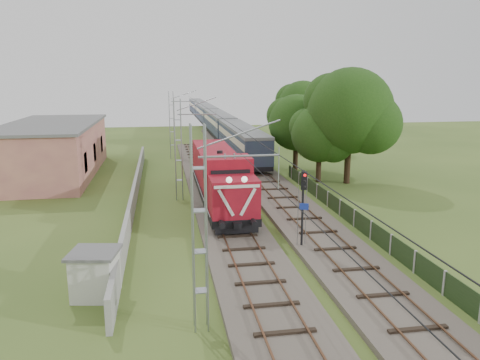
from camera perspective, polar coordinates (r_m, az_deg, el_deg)
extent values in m
plane|color=#3F5A21|center=(26.79, 0.24, -8.62)|extent=(140.00, 140.00, 0.00)
cube|color=#6B6054|center=(33.30, -1.82, -4.10)|extent=(4.20, 70.00, 0.30)
cube|color=black|center=(33.24, -1.82, -3.77)|extent=(2.40, 70.00, 0.10)
cube|color=brown|center=(33.12, -3.28, -3.71)|extent=(0.08, 70.00, 0.05)
cube|color=brown|center=(33.34, -0.37, -3.58)|extent=(0.08, 70.00, 0.05)
cube|color=#6B6054|center=(46.56, 2.11, 0.68)|extent=(4.20, 80.00, 0.30)
cube|color=black|center=(46.52, 2.11, 0.93)|extent=(2.40, 80.00, 0.10)
cube|color=brown|center=(46.35, 1.08, 0.98)|extent=(0.08, 80.00, 0.05)
cube|color=brown|center=(46.68, 3.13, 1.05)|extent=(0.08, 80.00, 0.05)
cylinder|color=gray|center=(17.10, -0.12, 2.94)|extent=(3.00, 0.08, 0.08)
cylinder|color=gray|center=(36.85, -5.29, 7.99)|extent=(3.00, 0.08, 0.08)
cylinder|color=gray|center=(56.77, -6.87, 9.49)|extent=(3.00, 0.08, 0.08)
cylinder|color=black|center=(37.11, -2.93, 6.04)|extent=(0.03, 70.00, 0.03)
cylinder|color=black|center=(36.99, -2.95, 8.04)|extent=(0.03, 70.00, 0.03)
cube|color=#9E9E99|center=(37.76, -12.70, -1.47)|extent=(0.25, 40.00, 1.50)
cube|color=tan|center=(50.31, -21.83, 3.40)|extent=(8.00, 20.00, 5.00)
cube|color=#606060|center=(50.01, -22.07, 6.34)|extent=(8.40, 20.40, 0.25)
cube|color=black|center=(43.80, -18.35, 2.04)|extent=(0.10, 1.60, 1.80)
cube|color=black|center=(49.66, -17.35, 3.27)|extent=(0.10, 1.60, 1.80)
cube|color=black|center=(55.55, -16.55, 4.24)|extent=(0.10, 1.60, 1.80)
cube|color=black|center=(31.56, 13.79, -4.55)|extent=(0.05, 32.00, 1.15)
cube|color=#9E9E99|center=(45.28, 6.34, 0.86)|extent=(0.12, 0.12, 1.20)
cube|color=black|center=(36.29, -2.55, -1.31)|extent=(3.04, 17.21, 0.51)
cube|color=black|center=(31.05, -1.27, -4.27)|extent=(2.23, 3.64, 0.51)
cube|color=black|center=(41.75, -3.49, 0.07)|extent=(2.23, 3.64, 0.51)
cube|color=black|center=(28.31, -0.40, -6.15)|extent=(2.63, 0.25, 0.35)
cube|color=maroon|center=(28.90, -0.78, -1.99)|extent=(2.94, 2.53, 2.33)
sphere|color=white|center=(27.36, -1.34, 0.01)|extent=(0.36, 0.36, 0.36)
sphere|color=white|center=(27.50, 0.54, 0.08)|extent=(0.36, 0.36, 0.36)
cube|color=silver|center=(27.59, -1.72, -2.81)|extent=(1.02, 0.06, 1.69)
cube|color=silver|center=(27.79, 0.97, -2.69)|extent=(1.02, 0.06, 1.69)
cube|color=silver|center=(27.45, -0.37, -0.81)|extent=(2.73, 0.06, 0.18)
cube|color=maroon|center=(31.18, -1.48, -0.06)|extent=(3.04, 2.43, 3.24)
cube|color=black|center=(29.87, -1.15, 0.38)|extent=(2.53, 0.06, 0.91)
cube|color=maroon|center=(38.37, -3.03, 1.83)|extent=(2.83, 12.25, 2.63)
cylinder|color=black|center=(35.10, -2.47, 3.27)|extent=(0.45, 0.45, 0.40)
cylinder|color=gray|center=(30.01, -1.85, 2.89)|extent=(0.12, 0.12, 0.35)
cylinder|color=gray|center=(30.10, -0.71, 2.92)|extent=(0.12, 0.12, 0.35)
cube|color=black|center=(55.30, 0.19, 3.33)|extent=(2.74, 20.82, 0.47)
cube|color=#2E3D4C|center=(55.08, 0.19, 4.89)|extent=(2.84, 20.82, 2.55)
cube|color=beige|center=(55.02, 0.19, 5.37)|extent=(2.88, 19.98, 0.71)
cube|color=slate|center=(54.92, 0.19, 6.35)|extent=(2.89, 20.82, 0.33)
cube|color=black|center=(76.65, -2.59, 5.86)|extent=(2.74, 20.82, 0.47)
cube|color=#2E3D4C|center=(76.49, -2.60, 6.99)|extent=(2.84, 20.82, 2.55)
cube|color=beige|center=(76.44, -2.60, 7.34)|extent=(2.88, 19.98, 0.71)
cube|color=slate|center=(76.37, -2.61, 8.05)|extent=(2.89, 20.82, 0.33)
cube|color=black|center=(98.17, -4.16, 7.29)|extent=(2.74, 20.82, 0.47)
cube|color=#2E3D4C|center=(98.05, -4.18, 8.17)|extent=(2.84, 20.82, 2.55)
cube|color=beige|center=(98.02, -4.18, 8.44)|extent=(2.88, 19.98, 0.71)
cube|color=slate|center=(97.96, -4.19, 8.99)|extent=(2.89, 20.82, 0.33)
cube|color=black|center=(119.79, -5.17, 8.19)|extent=(2.74, 20.82, 0.47)
cube|color=#2E3D4C|center=(119.68, -5.19, 8.91)|extent=(2.84, 20.82, 2.55)
cube|color=beige|center=(119.66, -5.19, 9.14)|extent=(2.88, 19.98, 0.71)
cube|color=slate|center=(119.61, -5.20, 9.59)|extent=(2.89, 20.82, 0.33)
cylinder|color=black|center=(26.42, 7.63, -3.74)|extent=(0.13, 0.13, 4.63)
cube|color=black|center=(25.86, 7.83, -0.08)|extent=(0.37, 0.30, 1.02)
sphere|color=red|center=(25.69, 7.92, 0.57)|extent=(0.17, 0.17, 0.17)
sphere|color=black|center=(25.76, 7.90, -0.13)|extent=(0.17, 0.17, 0.17)
sphere|color=black|center=(25.83, 7.88, -0.83)|extent=(0.17, 0.17, 0.17)
cube|color=#1A30A0|center=(26.26, 7.81, -3.22)|extent=(0.49, 0.22, 0.37)
cube|color=beige|center=(22.17, -17.23, -11.07)|extent=(2.08, 2.08, 1.98)
cube|color=#606060|center=(21.77, -17.41, -8.46)|extent=(2.39, 2.39, 0.14)
cylinder|color=#362116|center=(44.25, 9.57, 1.82)|extent=(0.48, 0.48, 3.22)
sphere|color=#1C3D10|center=(43.82, 9.71, 5.59)|extent=(5.27, 5.27, 5.27)
sphere|color=#1C3D10|center=(43.53, 11.33, 4.51)|extent=(3.69, 3.69, 3.69)
sphere|color=#1C3D10|center=(44.33, 8.21, 6.48)|extent=(3.42, 3.42, 3.42)
cylinder|color=#362116|center=(44.10, 13.00, 2.64)|extent=(0.55, 0.55, 4.73)
sphere|color=#1C3D10|center=(43.60, 13.27, 8.21)|extent=(7.73, 7.73, 7.73)
sphere|color=#1C3D10|center=(43.25, 15.70, 6.62)|extent=(5.41, 5.41, 5.41)
sphere|color=#1C3D10|center=(44.31, 11.01, 9.48)|extent=(5.03, 5.03, 5.03)
cylinder|color=#362116|center=(49.63, 6.79, 3.25)|extent=(0.52, 0.52, 3.56)
sphere|color=#1C3D10|center=(49.22, 6.89, 6.97)|extent=(5.83, 5.83, 5.83)
sphere|color=#1C3D10|center=(48.82, 8.47, 5.93)|extent=(4.08, 4.08, 4.08)
sphere|color=#1C3D10|center=(49.87, 5.44, 7.82)|extent=(3.79, 3.79, 3.79)
cylinder|color=#362116|center=(63.39, 7.54, 5.48)|extent=(0.61, 0.61, 4.14)
sphere|color=#1C3D10|center=(63.05, 7.64, 8.87)|extent=(6.77, 6.77, 6.77)
sphere|color=#1C3D10|center=(62.56, 9.09, 7.94)|extent=(4.74, 4.74, 4.74)
sphere|color=#1C3D10|center=(63.81, 6.31, 9.62)|extent=(4.40, 4.40, 4.40)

